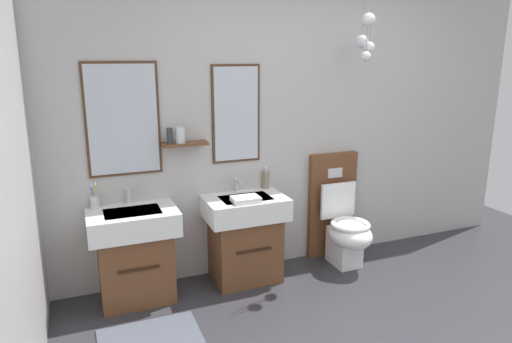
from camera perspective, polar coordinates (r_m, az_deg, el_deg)
name	(u,v)px	position (r m, az deg, el deg)	size (l,w,h in m)	color
wall_back	(299,122)	(4.18, 5.29, 6.15)	(4.64, 0.58, 2.59)	#B7B5B2
bath_mat	(150,338)	(3.42, -13.01, -19.42)	(0.68, 0.44, 0.01)	#474C56
vanity_sink_left	(135,251)	(3.75, -14.79, -9.56)	(0.67, 0.48, 0.74)	brown
tap_on_left_sink	(128,195)	(3.77, -15.52, -2.83)	(0.03, 0.13, 0.11)	silver
vanity_sink_right	(245,235)	(3.94, -1.40, -7.86)	(0.67, 0.48, 0.74)	brown
tap_on_right_sink	(238,183)	(3.96, -2.30, -1.48)	(0.03, 0.13, 0.11)	silver
toilet	(341,223)	(4.34, 10.44, -6.26)	(0.48, 0.63, 1.00)	brown
toothbrush_cup	(95,201)	(3.75, -19.36, -3.48)	(0.07, 0.07, 0.21)	silver
soap_dispenser	(266,179)	(4.05, 1.24, -0.96)	(0.06, 0.06, 0.19)	gray
folded_hand_towel	(246,200)	(3.68, -1.27, -3.49)	(0.22, 0.16, 0.04)	white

